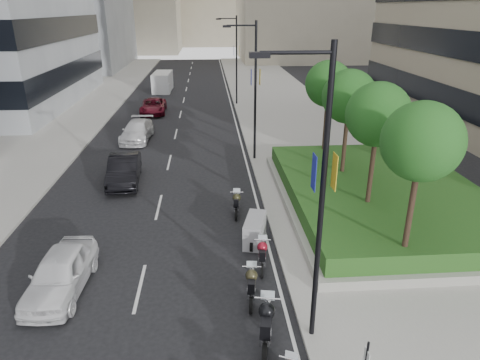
{
  "coord_description": "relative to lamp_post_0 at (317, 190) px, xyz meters",
  "views": [
    {
      "loc": [
        1.24,
        -9.53,
        9.7
      ],
      "look_at": [
        2.67,
        9.49,
        2.0
      ],
      "focal_mm": 32.0,
      "sensor_mm": 36.0,
      "label": 1
    }
  ],
  "objects": [
    {
      "name": "lane_centre",
      "position": [
        -5.64,
        29.0,
        -5.06
      ],
      "size": [
        0.12,
        100.0,
        0.01
      ],
      "primitive_type": "cube",
      "color": "silver",
      "rests_on": "ground"
    },
    {
      "name": "sidewalk_left",
      "position": [
        -16.14,
        29.0,
        -4.99
      ],
      "size": [
        8.0,
        100.0,
        0.15
      ],
      "primitive_type": "cube",
      "color": "#9E9B93",
      "rests_on": "ground"
    },
    {
      "name": "motorcycle_4",
      "position": [
        -0.92,
        4.07,
        -4.54
      ],
      "size": [
        0.66,
        1.98,
        0.99
      ],
      "rotation": [
        0.0,
        0.0,
        1.44
      ],
      "color": "black",
      "rests_on": "ground"
    },
    {
      "name": "tree_3",
      "position": [
        4.36,
        15.0,
        0.36
      ],
      "size": [
        2.8,
        2.8,
        6.3
      ],
      "color": "#332319",
      "rests_on": "planter"
    },
    {
      "name": "sidewalk_right",
      "position": [
        4.86,
        29.0,
        -4.99
      ],
      "size": [
        10.0,
        100.0,
        0.15
      ],
      "primitive_type": "cube",
      "color": "#9E9B93",
      "rests_on": "ground"
    },
    {
      "name": "car_a",
      "position": [
        -8.43,
        3.06,
        -4.31
      ],
      "size": [
        2.0,
        4.52,
        1.51
      ],
      "primitive_type": "imported",
      "rotation": [
        0.0,
        0.0,
        -0.05
      ],
      "color": "white",
      "rests_on": "ground"
    },
    {
      "name": "tree_1",
      "position": [
        4.36,
        7.0,
        0.36
      ],
      "size": [
        2.8,
        2.8,
        6.3
      ],
      "color": "#332319",
      "rests_on": "planter"
    },
    {
      "name": "hedge",
      "position": [
        5.86,
        9.0,
        -4.12
      ],
      "size": [
        9.4,
        13.4,
        0.8
      ],
      "primitive_type": "cube",
      "color": "#164F1C",
      "rests_on": "planter"
    },
    {
      "name": "lamp_post_1",
      "position": [
        0.0,
        17.0,
        0.0
      ],
      "size": [
        2.34,
        0.45,
        9.0
      ],
      "color": "black",
      "rests_on": "ground"
    },
    {
      "name": "car_d",
      "position": [
        -8.3,
        31.69,
        -4.36
      ],
      "size": [
        2.5,
        5.16,
        1.42
      ],
      "primitive_type": "imported",
      "rotation": [
        0.0,
        0.0,
        0.03
      ],
      "color": "#5D0B1A",
      "rests_on": "ground"
    },
    {
      "name": "motorcycle_6",
      "position": [
        -1.62,
        8.94,
        -4.54
      ],
      "size": [
        0.66,
        1.99,
        0.99
      ],
      "rotation": [
        0.0,
        0.0,
        1.47
      ],
      "color": "black",
      "rests_on": "ground"
    },
    {
      "name": "delivery_van",
      "position": [
        -8.49,
        43.77,
        -4.01
      ],
      "size": [
        2.23,
        5.45,
        2.26
      ],
      "rotation": [
        0.0,
        0.0,
        -0.03
      ],
      "color": "white",
      "rests_on": "ground"
    },
    {
      "name": "lamp_post_0",
      "position": [
        0.0,
        0.0,
        0.0
      ],
      "size": [
        2.34,
        0.45,
        9.0
      ],
      "color": "black",
      "rests_on": "ground"
    },
    {
      "name": "motorcycle_5",
      "position": [
        -1.0,
        6.01,
        -4.48
      ],
      "size": [
        1.24,
        2.06,
        1.17
      ],
      "rotation": [
        0.0,
        0.0,
        1.31
      ],
      "color": "black",
      "rests_on": "ground"
    },
    {
      "name": "tree_2",
      "position": [
        4.36,
        11.0,
        0.36
      ],
      "size": [
        2.8,
        2.8,
        6.3
      ],
      "color": "#332319",
      "rests_on": "planter"
    },
    {
      "name": "car_b",
      "position": [
        -7.97,
        13.59,
        -4.26
      ],
      "size": [
        2.07,
        4.99,
        1.61
      ],
      "primitive_type": "imported",
      "rotation": [
        0.0,
        0.0,
        0.08
      ],
      "color": "black",
      "rests_on": "ground"
    },
    {
      "name": "lane_edge",
      "position": [
        -0.44,
        29.0,
        -5.06
      ],
      "size": [
        0.12,
        100.0,
        0.01
      ],
      "primitive_type": "cube",
      "color": "silver",
      "rests_on": "ground"
    },
    {
      "name": "motorcycle_3",
      "position": [
        -1.55,
        2.08,
        -4.51
      ],
      "size": [
        0.69,
        2.07,
        1.03
      ],
      "rotation": [
        0.0,
        0.0,
        1.45
      ],
      "color": "black",
      "rests_on": "ground"
    },
    {
      "name": "motorcycle_2",
      "position": [
        -1.31,
        -0.1,
        -4.41
      ],
      "size": [
        0.82,
        2.45,
        1.23
      ],
      "rotation": [
        0.0,
        0.0,
        1.39
      ],
      "color": "black",
      "rests_on": "ground"
    },
    {
      "name": "car_c",
      "position": [
        -8.51,
        22.44,
        -4.32
      ],
      "size": [
        2.36,
        5.22,
        1.48
      ],
      "primitive_type": "imported",
      "rotation": [
        0.0,
        0.0,
        -0.06
      ],
      "color": "silver",
      "rests_on": "ground"
    },
    {
      "name": "lamp_post_2",
      "position": [
        0.0,
        35.0,
        0.0
      ],
      "size": [
        2.34,
        0.45,
        9.0
      ],
      "color": "black",
      "rests_on": "ground"
    },
    {
      "name": "tree_0",
      "position": [
        4.36,
        3.0,
        0.36
      ],
      "size": [
        2.8,
        2.8,
        6.3
      ],
      "color": "#332319",
      "rests_on": "planter"
    },
    {
      "name": "planter",
      "position": [
        5.86,
        9.0,
        -4.72
      ],
      "size": [
        10.0,
        14.0,
        0.4
      ],
      "primitive_type": "cube",
      "color": "#98978E",
      "rests_on": "sidewalk_right"
    }
  ]
}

